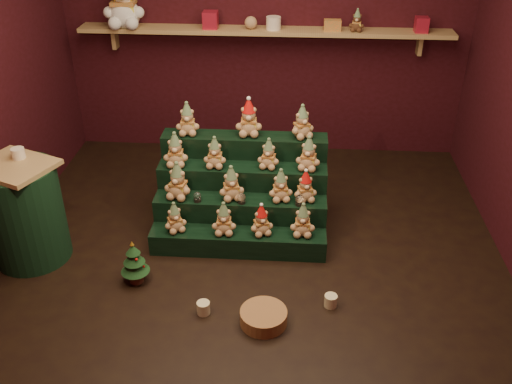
# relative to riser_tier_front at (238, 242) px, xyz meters

# --- Properties ---
(ground) EXTENTS (4.00, 4.00, 0.00)m
(ground) POSITION_rel_riser_tier_front_xyz_m (0.10, -0.07, -0.09)
(ground) COLOR black
(ground) RESTS_ON ground
(back_wall) EXTENTS (4.00, 0.10, 2.80)m
(back_wall) POSITION_rel_riser_tier_front_xyz_m (0.10, 1.98, 1.31)
(back_wall) COLOR black
(back_wall) RESTS_ON ground
(front_wall) EXTENTS (4.00, 0.10, 2.80)m
(front_wall) POSITION_rel_riser_tier_front_xyz_m (0.10, -2.12, 1.31)
(front_wall) COLOR black
(front_wall) RESTS_ON ground
(back_shelf) EXTENTS (3.60, 0.26, 0.24)m
(back_shelf) POSITION_rel_riser_tier_front_xyz_m (0.10, 1.80, 1.20)
(back_shelf) COLOR tan
(back_shelf) RESTS_ON ground
(riser_tier_front) EXTENTS (1.40, 0.22, 0.18)m
(riser_tier_front) POSITION_rel_riser_tier_front_xyz_m (0.00, 0.00, 0.00)
(riser_tier_front) COLOR black
(riser_tier_front) RESTS_ON ground
(riser_tier_midfront) EXTENTS (1.40, 0.22, 0.36)m
(riser_tier_midfront) POSITION_rel_riser_tier_front_xyz_m (0.00, 0.22, 0.09)
(riser_tier_midfront) COLOR black
(riser_tier_midfront) RESTS_ON ground
(riser_tier_midback) EXTENTS (1.40, 0.22, 0.54)m
(riser_tier_midback) POSITION_rel_riser_tier_front_xyz_m (0.00, 0.44, 0.18)
(riser_tier_midback) COLOR black
(riser_tier_midback) RESTS_ON ground
(riser_tier_back) EXTENTS (1.40, 0.22, 0.72)m
(riser_tier_back) POSITION_rel_riser_tier_front_xyz_m (0.00, 0.66, 0.27)
(riser_tier_back) COLOR black
(riser_tier_back) RESTS_ON ground
(teddy_0) EXTENTS (0.23, 0.23, 0.25)m
(teddy_0) POSITION_rel_riser_tier_front_xyz_m (-0.50, 0.00, 0.21)
(teddy_0) COLOR tan
(teddy_0) RESTS_ON riser_tier_front
(teddy_1) EXTENTS (0.20, 0.18, 0.27)m
(teddy_1) POSITION_rel_riser_tier_front_xyz_m (-0.11, -0.01, 0.22)
(teddy_1) COLOR tan
(teddy_1) RESTS_ON riser_tier_front
(teddy_2) EXTENTS (0.23, 0.22, 0.25)m
(teddy_2) POSITION_rel_riser_tier_front_xyz_m (0.19, 0.01, 0.22)
(teddy_2) COLOR tan
(teddy_2) RESTS_ON riser_tier_front
(teddy_3) EXTENTS (0.20, 0.18, 0.27)m
(teddy_3) POSITION_rel_riser_tier_front_xyz_m (0.51, 0.02, 0.23)
(teddy_3) COLOR tan
(teddy_3) RESTS_ON riser_tier_front
(teddy_4) EXTENTS (0.25, 0.24, 0.31)m
(teddy_4) POSITION_rel_riser_tier_front_xyz_m (-0.50, 0.21, 0.42)
(teddy_4) COLOR tan
(teddy_4) RESTS_ON riser_tier_midfront
(teddy_5) EXTENTS (0.24, 0.23, 0.28)m
(teddy_5) POSITION_rel_riser_tier_front_xyz_m (-0.07, 0.23, 0.41)
(teddy_5) COLOR tan
(teddy_5) RESTS_ON riser_tier_midfront
(teddy_6) EXTENTS (0.22, 0.20, 0.27)m
(teddy_6) POSITION_rel_riser_tier_front_xyz_m (0.32, 0.23, 0.40)
(teddy_6) COLOR tan
(teddy_6) RESTS_ON riser_tier_midfront
(teddy_7) EXTENTS (0.22, 0.21, 0.26)m
(teddy_7) POSITION_rel_riser_tier_front_xyz_m (0.52, 0.24, 0.40)
(teddy_7) COLOR tan
(teddy_7) RESTS_ON riser_tier_midfront
(teddy_8) EXTENTS (0.22, 0.20, 0.29)m
(teddy_8) POSITION_rel_riser_tier_front_xyz_m (-0.55, 0.43, 0.59)
(teddy_8) COLOR tan
(teddy_8) RESTS_ON riser_tier_midback
(teddy_9) EXTENTS (0.19, 0.17, 0.26)m
(teddy_9) POSITION_rel_riser_tier_front_xyz_m (-0.22, 0.43, 0.58)
(teddy_9) COLOR tan
(teddy_9) RESTS_ON riser_tier_midback
(teddy_10) EXTENTS (0.21, 0.19, 0.25)m
(teddy_10) POSITION_rel_riser_tier_front_xyz_m (0.22, 0.44, 0.58)
(teddy_10) COLOR tan
(teddy_10) RESTS_ON riser_tier_midback
(teddy_11) EXTENTS (0.23, 0.22, 0.28)m
(teddy_11) POSITION_rel_riser_tier_front_xyz_m (0.54, 0.44, 0.59)
(teddy_11) COLOR tan
(teddy_11) RESTS_ON riser_tier_midback
(teddy_12) EXTENTS (0.21, 0.20, 0.28)m
(teddy_12) POSITION_rel_riser_tier_front_xyz_m (-0.48, 0.66, 0.77)
(teddy_12) COLOR tan
(teddy_12) RESTS_ON riser_tier_back
(teddy_13) EXTENTS (0.23, 0.21, 0.31)m
(teddy_13) POSITION_rel_riser_tier_front_xyz_m (0.04, 0.68, 0.79)
(teddy_13) COLOR tan
(teddy_13) RESTS_ON riser_tier_back
(teddy_14) EXTENTS (0.26, 0.25, 0.28)m
(teddy_14) POSITION_rel_riser_tier_front_xyz_m (0.48, 0.66, 0.77)
(teddy_14) COLOR tan
(teddy_14) RESTS_ON riser_tier_back
(snow_globe_a) EXTENTS (0.06, 0.06, 0.08)m
(snow_globe_a) POSITION_rel_riser_tier_front_xyz_m (-0.34, 0.16, 0.31)
(snow_globe_a) COLOR black
(snow_globe_a) RESTS_ON riser_tier_midfront
(snow_globe_b) EXTENTS (0.07, 0.07, 0.09)m
(snow_globe_b) POSITION_rel_riser_tier_front_xyz_m (0.02, 0.16, 0.31)
(snow_globe_b) COLOR black
(snow_globe_b) RESTS_ON riser_tier_midfront
(snow_globe_c) EXTENTS (0.07, 0.07, 0.09)m
(snow_globe_c) POSITION_rel_riser_tier_front_xyz_m (0.48, 0.16, 0.32)
(snow_globe_c) COLOR black
(snow_globe_c) RESTS_ON riser_tier_midfront
(side_table) EXTENTS (0.67, 0.62, 0.82)m
(side_table) POSITION_rel_riser_tier_front_xyz_m (-1.61, -0.17, 0.32)
(side_table) COLOR tan
(side_table) RESTS_ON ground
(table_ornament) EXTENTS (0.10, 0.10, 0.08)m
(table_ornament) POSITION_rel_riser_tier_front_xyz_m (-1.61, -0.07, 0.77)
(table_ornament) COLOR beige
(table_ornament) RESTS_ON side_table
(mini_christmas_tree) EXTENTS (0.21, 0.21, 0.36)m
(mini_christmas_tree) POSITION_rel_riser_tier_front_xyz_m (-0.72, -0.42, 0.09)
(mini_christmas_tree) COLOR #482419
(mini_christmas_tree) RESTS_ON ground
(mug_left) EXTENTS (0.09, 0.09, 0.09)m
(mug_left) POSITION_rel_riser_tier_front_xyz_m (-0.17, -0.73, -0.04)
(mug_left) COLOR beige
(mug_left) RESTS_ON ground
(mug_right) EXTENTS (0.09, 0.09, 0.09)m
(mug_right) POSITION_rel_riser_tier_front_xyz_m (0.71, -0.60, -0.04)
(mug_right) COLOR beige
(mug_right) RESTS_ON ground
(wicker_basket) EXTENTS (0.42, 0.42, 0.10)m
(wicker_basket) POSITION_rel_riser_tier_front_xyz_m (0.25, -0.80, -0.04)
(wicker_basket) COLOR #A87244
(wicker_basket) RESTS_ON ground
(brown_bear) EXTENTS (0.16, 0.15, 0.20)m
(brown_bear) POSITION_rel_riser_tier_front_xyz_m (0.97, 1.77, 1.33)
(brown_bear) COLOR #4F301A
(brown_bear) RESTS_ON back_shelf
(gift_tin_red_a) EXTENTS (0.14, 0.14, 0.16)m
(gift_tin_red_a) POSITION_rel_riser_tier_front_xyz_m (-0.42, 1.78, 1.31)
(gift_tin_red_a) COLOR #AD1A30
(gift_tin_red_a) RESTS_ON back_shelf
(gift_tin_cream) EXTENTS (0.14, 0.14, 0.12)m
(gift_tin_cream) POSITION_rel_riser_tier_front_xyz_m (0.19, 1.78, 1.29)
(gift_tin_cream) COLOR beige
(gift_tin_cream) RESTS_ON back_shelf
(gift_tin_red_b) EXTENTS (0.12, 0.12, 0.14)m
(gift_tin_red_b) POSITION_rel_riser_tier_front_xyz_m (1.57, 1.78, 1.30)
(gift_tin_red_b) COLOR #AD1A30
(gift_tin_red_b) RESTS_ON back_shelf
(shelf_plush_ball) EXTENTS (0.12, 0.12, 0.12)m
(shelf_plush_ball) POSITION_rel_riser_tier_front_xyz_m (-0.03, 1.78, 1.29)
(shelf_plush_ball) COLOR tan
(shelf_plush_ball) RESTS_ON back_shelf
(scarf_gift_box) EXTENTS (0.16, 0.10, 0.10)m
(scarf_gift_box) POSITION_rel_riser_tier_front_xyz_m (0.75, 1.78, 1.28)
(scarf_gift_box) COLOR orange
(scarf_gift_box) RESTS_ON back_shelf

